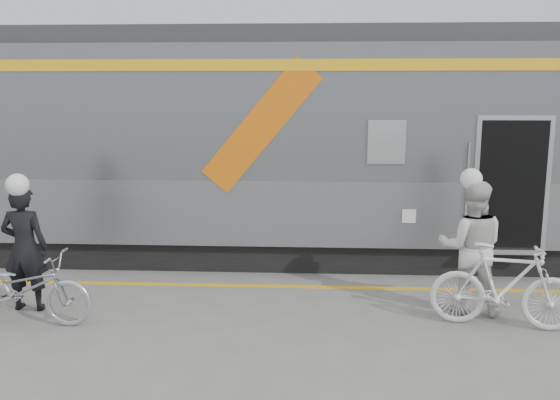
# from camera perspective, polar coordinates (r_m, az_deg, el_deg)

# --- Properties ---
(ground) EXTENTS (90.00, 90.00, 0.00)m
(ground) POSITION_cam_1_polar(r_m,az_deg,el_deg) (7.47, 0.26, -13.71)
(ground) COLOR slate
(ground) RESTS_ON ground
(train) EXTENTS (24.00, 3.17, 4.10)m
(train) POSITION_cam_1_polar(r_m,az_deg,el_deg) (11.08, 8.25, 5.23)
(train) COLOR black
(train) RESTS_ON ground
(safety_strip) EXTENTS (24.00, 0.12, 0.01)m
(safety_strip) POSITION_cam_1_polar(r_m,az_deg,el_deg) (9.47, 0.91, -8.32)
(safety_strip) COLOR yellow
(safety_strip) RESTS_ON ground
(man) EXTENTS (0.66, 0.44, 1.79)m
(man) POSITION_cam_1_polar(r_m,az_deg,el_deg) (9.03, -23.36, -4.27)
(man) COLOR black
(man) RESTS_ON ground
(bicycle_left) EXTENTS (1.88, 0.68, 0.98)m
(bicycle_left) POSITION_cam_1_polar(r_m,az_deg,el_deg) (8.58, -23.58, -7.84)
(bicycle_left) COLOR #B3B6BB
(bicycle_left) RESTS_ON ground
(woman) EXTENTS (1.02, 0.86, 1.86)m
(woman) POSITION_cam_1_polar(r_m,az_deg,el_deg) (8.61, 17.92, -4.35)
(woman) COLOR silver
(woman) RESTS_ON ground
(bicycle_right) EXTENTS (1.94, 0.86, 1.13)m
(bicycle_right) POSITION_cam_1_polar(r_m,az_deg,el_deg) (8.29, 20.76, -7.75)
(bicycle_right) COLOR silver
(bicycle_right) RESTS_ON ground
(helmet_man) EXTENTS (0.31, 0.31, 0.31)m
(helmet_man) POSITION_cam_1_polar(r_m,az_deg,el_deg) (8.83, -23.86, 2.33)
(helmet_man) COLOR white
(helmet_man) RESTS_ON man
(helmet_woman) EXTENTS (0.30, 0.30, 0.30)m
(helmet_woman) POSITION_cam_1_polar(r_m,az_deg,el_deg) (8.40, 18.34, 2.78)
(helmet_woman) COLOR white
(helmet_woman) RESTS_ON woman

